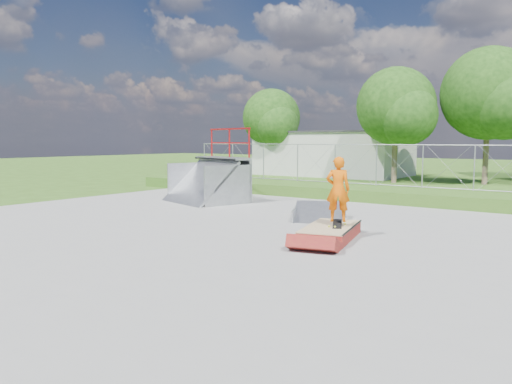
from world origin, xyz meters
TOP-DOWN VIEW (x-y plane):
  - ground at (0.00, 0.00)m, footprint 120.00×120.00m
  - concrete_pad at (0.00, 0.00)m, footprint 20.00×16.00m
  - grass_berm at (0.00, 9.50)m, footprint 24.00×3.00m
  - grind_box at (2.79, 0.89)m, footprint 1.64×2.51m
  - quarter_pipe at (-4.75, 4.66)m, footprint 3.55×3.25m
  - flat_bank_ramp at (1.17, 3.30)m, footprint 2.14×2.19m
  - skateboard at (2.94, 0.97)m, footprint 0.55×0.81m
  - skater at (2.94, 0.97)m, footprint 0.70×0.60m
  - concrete_stairs at (-8.50, 8.70)m, footprint 1.50×1.60m
  - chain_link_fence at (0.00, 10.50)m, footprint 20.00×0.06m
  - utility_building_flat at (-8.00, 22.00)m, footprint 10.00×6.00m
  - tree_left_near at (-1.75, 17.83)m, footprint 4.76×4.48m
  - tree_center at (2.78, 19.81)m, footprint 5.44×5.12m
  - tree_left_far at (-11.77, 19.85)m, footprint 4.42×4.16m

SIDE VIEW (x-z plane):
  - ground at x=0.00m, z-range 0.00..0.00m
  - concrete_pad at x=0.00m, z-range 0.00..0.04m
  - grind_box at x=2.79m, z-range 0.00..0.34m
  - flat_bank_ramp at x=1.17m, z-range 0.00..0.48m
  - grass_berm at x=0.00m, z-range 0.00..0.50m
  - skateboard at x=2.94m, z-range 0.32..0.45m
  - concrete_stairs at x=-8.50m, z-range 0.00..0.80m
  - skater at x=2.94m, z-range 0.39..2.00m
  - chain_link_fence at x=0.00m, z-range 0.50..2.30m
  - quarter_pipe at x=-4.75m, z-range 0.00..2.95m
  - utility_building_flat at x=-8.00m, z-range 0.00..3.00m
  - tree_left_far at x=-11.77m, z-range 0.85..7.02m
  - tree_left_near at x=-1.75m, z-range 0.91..7.56m
  - tree_center at x=2.78m, z-range 1.05..8.65m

